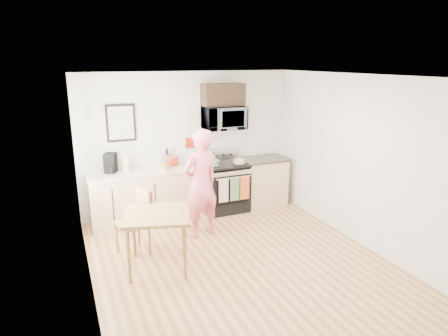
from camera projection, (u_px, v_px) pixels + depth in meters
name	position (u px, v px, depth m)	size (l,w,h in m)	color
floor	(239.00, 262.00, 5.71)	(4.60, 4.60, 0.00)	olive
back_wall	(188.00, 143.00, 7.42)	(4.00, 0.04, 2.60)	white
front_wall	(357.00, 246.00, 3.32)	(4.00, 0.04, 2.60)	white
left_wall	(84.00, 193.00, 4.63)	(0.04, 4.60, 2.60)	white
right_wall	(358.00, 161.00, 6.12)	(0.04, 4.60, 2.60)	white
ceiling	(241.00, 76.00, 5.03)	(4.00, 4.60, 0.04)	silver
window	(81.00, 157.00, 5.28)	(0.06, 1.40, 1.50)	silver
cabinet_left	(151.00, 196.00, 7.08)	(2.10, 0.60, 0.90)	beige
countertop_left	(150.00, 171.00, 6.95)	(2.14, 0.64, 0.04)	beige
cabinet_right	(263.00, 182.00, 7.91)	(0.84, 0.60, 0.90)	beige
countertop_right	(263.00, 159.00, 7.78)	(0.88, 0.64, 0.04)	black
range	(226.00, 188.00, 7.59)	(0.76, 0.70, 1.16)	black
microwave	(224.00, 118.00, 7.33)	(0.76, 0.51, 0.42)	#BBBBC0
upper_cabinet	(223.00, 95.00, 7.26)	(0.76, 0.35, 0.40)	black
wall_art	(121.00, 123.00, 6.83)	(0.50, 0.04, 0.65)	black
wall_trivet	(191.00, 143.00, 7.42)	(0.20, 0.02, 0.20)	#A6230E
person	(201.00, 184.00, 6.37)	(0.65, 0.42, 1.77)	#E33E59
dining_table	(157.00, 220.00, 5.38)	(0.92, 0.92, 0.81)	brown
chair	(140.00, 212.00, 5.87)	(0.55, 0.51, 0.99)	brown
knife_block	(168.00, 160.00, 7.22)	(0.10, 0.14, 0.21)	brown
utensil_crock	(175.00, 158.00, 7.18)	(0.12, 0.12, 0.37)	#A6230E
fruit_bowl	(164.00, 166.00, 7.05)	(0.21, 0.21, 0.09)	silver
milk_carton	(126.00, 164.00, 6.84)	(0.10, 0.10, 0.26)	tan
coffee_maker	(111.00, 163.00, 6.77)	(0.26, 0.30, 0.33)	black
bread_bag	(158.00, 170.00, 6.77)	(0.28, 0.13, 0.10)	#D5B96F
cake	(239.00, 162.00, 7.40)	(0.26, 0.26, 0.09)	black
kettle	(210.00, 157.00, 7.44)	(0.20, 0.20, 0.25)	silver
pot	(214.00, 163.00, 7.25)	(0.20, 0.34, 0.10)	#BBBBC0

